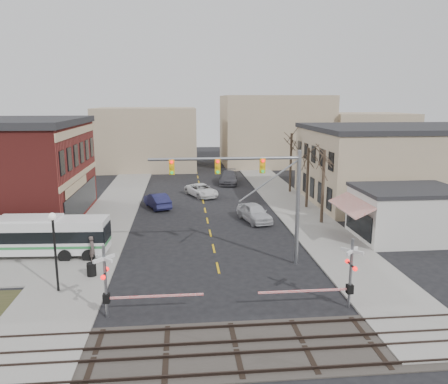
# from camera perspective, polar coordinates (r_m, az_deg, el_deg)

# --- Properties ---
(ground) EXTENTS (160.00, 160.00, 0.00)m
(ground) POSITION_cam_1_polar(r_m,az_deg,el_deg) (28.50, -0.45, -11.39)
(ground) COLOR black
(ground) RESTS_ON ground
(sidewalk_west) EXTENTS (5.00, 60.00, 0.12)m
(sidewalk_west) POSITION_cam_1_polar(r_m,az_deg,el_deg) (47.95, -14.03, -1.95)
(sidewalk_west) COLOR gray
(sidewalk_west) RESTS_ON ground
(sidewalk_east) EXTENTS (5.00, 60.00, 0.12)m
(sidewalk_east) POSITION_cam_1_polar(r_m,az_deg,el_deg) (48.86, 8.58, -1.46)
(sidewalk_east) COLOR gray
(sidewalk_east) RESTS_ON ground
(ballast_strip) EXTENTS (160.00, 5.00, 0.06)m
(ballast_strip) POSITION_cam_1_polar(r_m,az_deg,el_deg) (21.42, 1.58, -19.78)
(ballast_strip) COLOR #332D28
(ballast_strip) RESTS_ON ground
(rail_tracks) EXTENTS (160.00, 3.91, 0.14)m
(rail_tracks) POSITION_cam_1_polar(r_m,az_deg,el_deg) (21.37, 1.58, -19.58)
(rail_tracks) COLOR #2D231E
(rail_tracks) RESTS_ON ground
(tan_building) EXTENTS (20.30, 15.30, 8.50)m
(tan_building) POSITION_cam_1_polar(r_m,az_deg,el_deg) (52.56, 22.09, 3.40)
(tan_building) COLOR tan
(tan_building) RESTS_ON ground
(awning_shop) EXTENTS (9.74, 6.20, 4.30)m
(awning_shop) POSITION_cam_1_polar(r_m,az_deg,el_deg) (38.87, 22.71, -2.57)
(awning_shop) COLOR beige
(awning_shop) RESTS_ON ground
(tree_east_a) EXTENTS (0.28, 0.28, 6.75)m
(tree_east_a) POSITION_cam_1_polar(r_m,az_deg,el_deg) (40.91, 12.80, 0.68)
(tree_east_a) COLOR #382B21
(tree_east_a) RESTS_ON sidewalk_east
(tree_east_b) EXTENTS (0.28, 0.28, 6.30)m
(tree_east_b) POSITION_cam_1_polar(r_m,az_deg,el_deg) (46.67, 10.85, 1.85)
(tree_east_b) COLOR #382B21
(tree_east_b) RESTS_ON sidewalk_east
(tree_east_c) EXTENTS (0.28, 0.28, 7.20)m
(tree_east_c) POSITION_cam_1_polar(r_m,az_deg,el_deg) (54.27, 8.71, 3.81)
(tree_east_c) COLOR #382B21
(tree_east_c) RESTS_ON sidewalk_east
(transit_bus) EXTENTS (11.22, 3.07, 2.86)m
(transit_bus) POSITION_cam_1_polar(r_m,az_deg,el_deg) (34.82, -23.97, -5.21)
(transit_bus) COLOR silver
(transit_bus) RESTS_ON ground
(traffic_signal_mast) EXTENTS (10.17, 0.30, 8.00)m
(traffic_signal_mast) POSITION_cam_1_polar(r_m,az_deg,el_deg) (29.34, 4.45, 1.03)
(traffic_signal_mast) COLOR gray
(traffic_signal_mast) RESTS_ON ground
(rr_crossing_west) EXTENTS (5.60, 1.36, 4.00)m
(rr_crossing_west) POSITION_cam_1_polar(r_m,az_deg,el_deg) (23.91, -14.20, -11.38)
(rr_crossing_west) COLOR gray
(rr_crossing_west) RESTS_ON ground
(rr_crossing_east) EXTENTS (5.60, 1.36, 4.00)m
(rr_crossing_east) POSITION_cam_1_polar(r_m,az_deg,el_deg) (25.05, 15.29, -10.35)
(rr_crossing_east) COLOR gray
(rr_crossing_east) RESTS_ON ground
(street_lamp) EXTENTS (0.44, 0.44, 4.81)m
(street_lamp) POSITION_cam_1_polar(r_m,az_deg,el_deg) (27.36, -21.33, -5.42)
(street_lamp) COLOR black
(street_lamp) RESTS_ON sidewalk_west
(trash_bin) EXTENTS (0.60, 0.60, 0.86)m
(trash_bin) POSITION_cam_1_polar(r_m,az_deg,el_deg) (29.89, -16.91, -9.65)
(trash_bin) COLOR black
(trash_bin) RESTS_ON sidewalk_west
(car_a) EXTENTS (3.18, 5.32, 1.70)m
(car_a) POSITION_cam_1_polar(r_m,az_deg,el_deg) (41.35, 3.99, -2.70)
(car_a) COLOR #BABBBF
(car_a) RESTS_ON ground
(car_b) EXTENTS (3.30, 5.13, 1.60)m
(car_b) POSITION_cam_1_polar(r_m,az_deg,el_deg) (46.91, -8.71, -1.10)
(car_b) COLOR #191A3F
(car_b) RESTS_ON ground
(car_c) EXTENTS (4.28, 5.75, 1.45)m
(car_c) POSITION_cam_1_polar(r_m,az_deg,el_deg) (51.97, -2.94, 0.22)
(car_c) COLOR white
(car_c) RESTS_ON ground
(car_d) EXTENTS (3.10, 6.14, 1.71)m
(car_d) POSITION_cam_1_polar(r_m,az_deg,el_deg) (59.77, 0.56, 1.91)
(car_d) COLOR #424147
(car_d) RESTS_ON ground
(pedestrian_near) EXTENTS (0.48, 0.69, 1.81)m
(pedestrian_near) POSITION_cam_1_polar(r_m,az_deg,el_deg) (32.35, -16.80, -7.08)
(pedestrian_near) COLOR #4D403E
(pedestrian_near) RESTS_ON sidewalk_west
(pedestrian_far) EXTENTS (1.00, 0.95, 1.63)m
(pedestrian_far) POSITION_cam_1_polar(r_m,az_deg,el_deg) (37.16, -19.71, -4.95)
(pedestrian_far) COLOR #313B57
(pedestrian_far) RESTS_ON sidewalk_west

